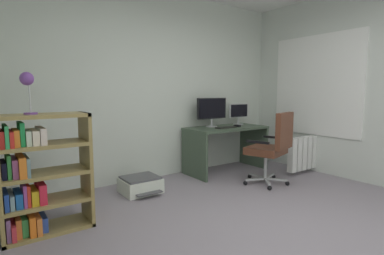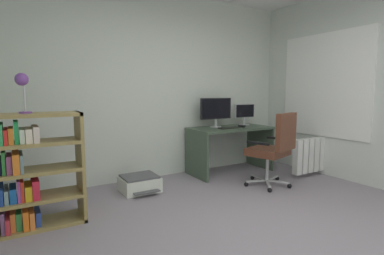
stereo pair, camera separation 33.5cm
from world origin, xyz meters
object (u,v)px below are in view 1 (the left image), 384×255
monitor_main (212,109)px  keyboard (226,127)px  bookshelf (36,177)px  desk_lamp (27,83)px  printer (141,185)px  radiator (310,152)px  office_chair (273,145)px  monitor_secondary (238,112)px  computer_mouse (237,126)px  desk (226,139)px

monitor_main → keyboard: bearing=-75.6°
bookshelf → desk_lamp: size_ratio=2.98×
desk_lamp → printer: (1.27, 0.47, -1.25)m
bookshelf → printer: bearing=20.9°
radiator → monitor_main: bearing=142.9°
office_chair → radiator: 1.07m
keyboard → bookshelf: size_ratio=0.31×
desk_lamp → radiator: desk_lamp is taller
monitor_secondary → computer_mouse: bearing=-136.7°
monitor_main → computer_mouse: (0.33, -0.24, -0.26)m
desk_lamp → printer: size_ratio=0.73×
desk → desk_lamp: (-2.85, -0.62, 0.83)m
printer → office_chair: bearing=-25.1°
monitor_main → bookshelf: bearing=-163.8°
keyboard → computer_mouse: size_ratio=3.40×
computer_mouse → desk_lamp: 3.10m
monitor_main → office_chair: size_ratio=0.57×
radiator → computer_mouse: bearing=142.6°
monitor_secondary → office_chair: (-0.37, -1.05, -0.38)m
desk → keyboard: bearing=-134.3°
bookshelf → radiator: 3.90m
printer → desk_lamp: bearing=-159.4°
computer_mouse → desk_lamp: (-2.99, -0.53, 0.61)m
monitor_secondary → printer: (-1.98, -0.29, -0.83)m
monitor_main → computer_mouse: size_ratio=5.70×
desk → monitor_main: (-0.18, 0.14, 0.48)m
printer → radiator: size_ratio=0.50×
desk → office_chair: size_ratio=1.29×
monitor_secondary → office_chair: 1.17m
monitor_main → monitor_secondary: (0.58, 0.00, -0.06)m
computer_mouse → printer: size_ratio=0.20×
monitor_main → computer_mouse: bearing=-36.0°
desk → keyboard: 0.27m
keyboard → desk_lamp: bearing=-170.4°
monitor_secondary → keyboard: bearing=-153.3°
monitor_main → radiator: 1.71m
printer → radiator: (2.65, -0.65, 0.22)m
monitor_secondary → computer_mouse: 0.40m
office_chair → desk_lamp: size_ratio=2.77×
monitor_main → desk_lamp: desk_lamp is taller
bookshelf → computer_mouse: bearing=10.0°
desk → monitor_secondary: bearing=19.5°
monitor_secondary → bookshelf: bookshelf is taller
desk → printer: (-1.58, -0.15, -0.42)m
keyboard → desk_lamp: (-2.73, -0.50, 0.62)m
desk → computer_mouse: computer_mouse is taller
computer_mouse → office_chair: office_chair is taller
keyboard → printer: keyboard is taller
monitor_main → printer: (-1.40, -0.29, -0.90)m
desk → radiator: 1.35m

